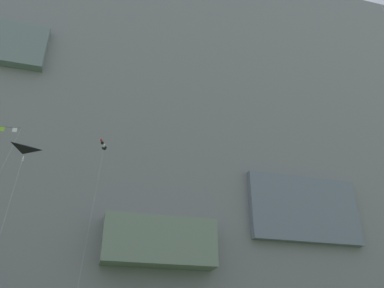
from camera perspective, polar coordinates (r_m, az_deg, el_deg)
cliff_face at (r=67.30m, az=-6.15°, el=-0.81°), size 180.00×27.18×69.09m
kite_windsock_upper_left at (r=43.67m, az=-12.73°, el=-0.42°), size 1.74×2.56×24.05m
kite_delta_mid_left at (r=35.70m, az=-23.56°, el=-2.51°), size 2.17×7.50×18.20m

